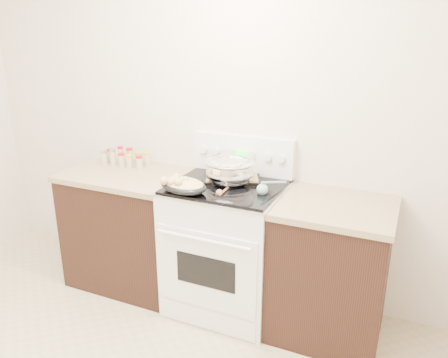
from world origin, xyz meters
The scene contains 9 objects.
counter_left centered at (-0.48, 1.43, 0.46)m, with size 0.93×0.67×0.92m.
counter_right centered at (1.08, 1.43, 0.46)m, with size 0.73×0.67×0.92m.
kitchen_range centered at (0.35, 1.42, 0.49)m, with size 0.78×0.73×1.22m.
mixing_bowl centered at (0.35, 1.47, 1.02)m, with size 0.35×0.35×0.20m.
roasting_pan centered at (0.14, 1.18, 0.99)m, with size 0.40×0.33×0.12m.
baking_sheet centered at (0.34, 1.53, 0.96)m, with size 0.47×0.41×0.06m.
wooden_spoon centered at (0.38, 1.27, 0.95)m, with size 0.04×0.27×0.04m.
blue_ladle centered at (0.63, 1.37, 0.97)m, with size 0.14×0.25×0.09m.
spice_jars centered at (-0.61, 1.59, 0.98)m, with size 0.40×0.16×0.13m.
Camera 1 is at (1.47, -1.13, 1.93)m, focal length 35.00 mm.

